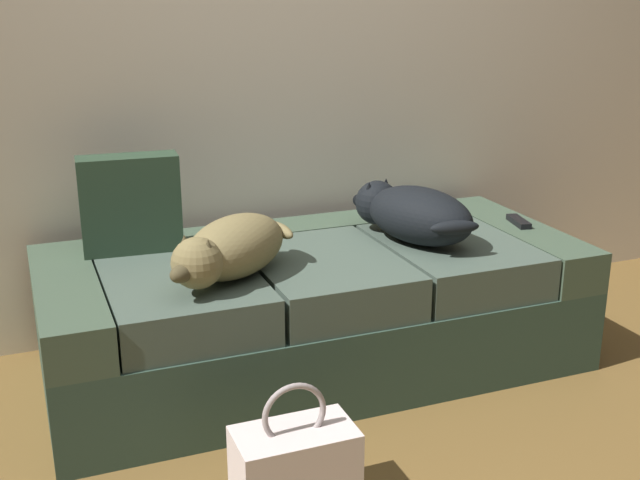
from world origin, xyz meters
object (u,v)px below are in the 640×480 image
object	(u,v)px
couch	(315,308)
dog_dark	(412,213)
throw_pillow	(130,204)
handbag	(295,469)
dog_tan	(230,249)
tv_remote	(519,221)

from	to	relation	value
couch	dog_dark	xyz separation A→B (m)	(0.37, -0.03, 0.33)
throw_pillow	handbag	bearing A→B (deg)	-76.59
dog_tan	throw_pillow	distance (m)	0.47
dog_dark	throw_pillow	size ratio (longest dim) A/B	1.70
dog_tan	handbag	world-z (taller)	dog_tan
tv_remote	throw_pillow	xyz separation A→B (m)	(-1.45, 0.23, 0.16)
handbag	tv_remote	bearing A→B (deg)	32.62
couch	dog_tan	size ratio (longest dim) A/B	3.76
dog_dark	couch	bearing A→B (deg)	175.40
dog_tan	dog_dark	xyz separation A→B (m)	(0.72, 0.14, 0.01)
couch	tv_remote	xyz separation A→B (m)	(0.85, -0.00, 0.24)
throw_pillow	handbag	size ratio (longest dim) A/B	0.90
dog_dark	dog_tan	bearing A→B (deg)	-169.07
couch	throw_pillow	distance (m)	0.75
dog_dark	throw_pillow	distance (m)	1.00
dog_tan	handbag	bearing A→B (deg)	-90.53
dog_tan	tv_remote	world-z (taller)	dog_tan
couch	tv_remote	world-z (taller)	tv_remote
tv_remote	handbag	world-z (taller)	tv_remote
dog_tan	tv_remote	xyz separation A→B (m)	(1.21, 0.16, -0.09)
dog_tan	throw_pillow	bearing A→B (deg)	121.98
couch	dog_tan	xyz separation A→B (m)	(-0.35, -0.17, 0.33)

